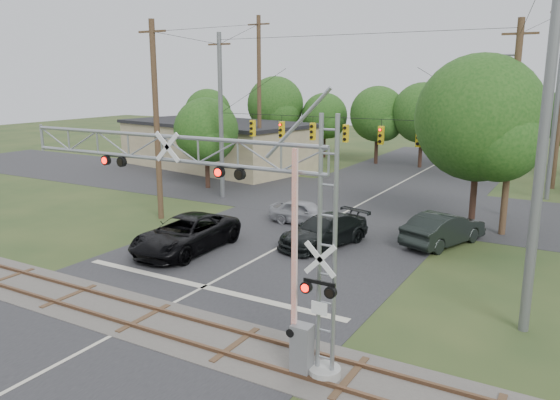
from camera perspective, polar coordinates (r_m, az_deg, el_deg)
The scene contains 14 objects.
ground at distance 19.51m, azimuth -18.18°, elevation -13.90°, with size 160.00×160.00×0.00m, color #273B1B.
road_main at distance 26.60m, azimuth -1.98°, elevation -5.96°, with size 14.00×90.00×0.02m, color #262628.
road_cross at distance 38.75m, azimuth 9.02°, elevation -0.11°, with size 90.00×12.00×0.02m, color #262628.
railroad_track at distance 20.73m, azimuth -14.01°, elevation -11.90°, with size 90.00×3.20×0.17m.
crossing_gantry at distance 16.58m, azimuth -6.29°, elevation -0.51°, with size 12.21×0.97×7.62m.
traffic_signal_span at distance 33.88m, azimuth 8.29°, elevation 7.69°, with size 19.34×0.36×11.50m.
pickup_black at distance 27.68m, azimuth -9.81°, elevation -3.51°, with size 2.92×6.33×1.76m, color black.
car_dark at distance 28.23m, azimuth 4.61°, elevation -3.23°, with size 2.21×5.44×1.58m, color black.
sedan_silver at distance 32.22m, azimuth 2.58°, elevation -1.30°, with size 1.71×4.24×1.44m, color gray.
suv_dark at distance 29.50m, azimuth 16.72°, elevation -2.89°, with size 1.82×5.21×1.72m, color black.
commercial_building at distance 53.18m, azimuth -6.66°, elevation 5.82°, with size 20.07×12.77×4.36m.
streetlight at distance 36.29m, azimuth 22.74°, elevation 7.14°, with size 2.67×0.28×10.02m.
utility_poles at distance 35.95m, azimuth 13.16°, elevation 9.25°, with size 24.83×27.91×13.48m.
treeline at distance 48.61m, azimuth 14.45°, elevation 8.54°, with size 56.06×28.20×9.83m.
Camera 1 is at (13.37, -11.35, 8.55)m, focal length 35.00 mm.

